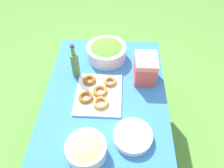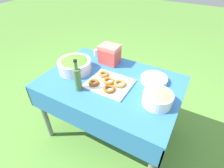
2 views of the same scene
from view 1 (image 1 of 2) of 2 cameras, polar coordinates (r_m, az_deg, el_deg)
name	(u,v)px [view 1 (image 1 of 2)]	position (r m, az deg, el deg)	size (l,w,h in m)	color
ground_plane	(107,142)	(2.27, -1.28, -14.81)	(14.00, 14.00, 0.00)	#568C38
picnic_table	(106,102)	(1.71, -1.64, -4.72)	(1.30, 0.90, 0.76)	#2D6BB2
salad_bowl	(106,51)	(1.87, -1.46, 8.62)	(0.33, 0.33, 0.14)	silver
pasta_bowl	(86,149)	(1.33, -6.80, -16.47)	(0.24, 0.24, 0.12)	white
donut_platter	(98,93)	(1.62, -3.66, -2.29)	(0.40, 0.34, 0.05)	silver
plate_stack	(133,136)	(1.41, 5.43, -13.44)	(0.25, 0.25, 0.05)	white
olive_oil_bottle	(75,64)	(1.70, -9.62, 5.16)	(0.06, 0.06, 0.30)	#4C7238
cooler_box	(145,68)	(1.69, 8.68, 4.06)	(0.20, 0.16, 0.20)	#E04C42
salt_shaker	(150,56)	(1.90, 9.84, 7.24)	(0.05, 0.05, 0.07)	white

